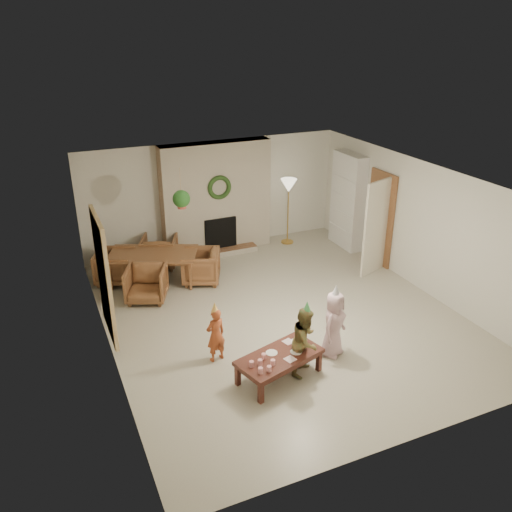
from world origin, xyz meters
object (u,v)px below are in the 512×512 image
dining_chair_near (146,284)px  dining_chair_far (160,251)px  coffee_table_top (279,357)px  child_pink (334,324)px  dining_table (154,268)px  dining_chair_left (115,267)px  dining_chair_right (201,266)px  child_red (216,335)px  child_plaid (305,341)px

dining_chair_near → dining_chair_far: same height
coffee_table_top → child_pink: bearing=-4.7°
dining_table → dining_chair_left: size_ratio=2.34×
dining_table → child_pink: size_ratio=1.60×
dining_chair_far → dining_chair_right: bearing=141.3°
child_red → child_plaid: 1.39m
dining_chair_near → child_red: 2.43m
child_red → child_plaid: child_plaid is taller
dining_chair_near → dining_chair_far: bearing=90.0°
dining_table → child_plaid: size_ratio=1.61×
dining_table → dining_chair_right: dining_chair_right is taller
child_red → child_pink: size_ratio=0.82×
dining_chair_left → child_plaid: (2.06, -4.20, 0.20)m
dining_chair_near → child_red: size_ratio=0.83×
dining_chair_left → child_red: size_ratio=0.83×
dining_chair_right → child_pink: size_ratio=0.68×
dining_chair_far → coffee_table_top: 4.63m
dining_chair_near → child_plaid: child_plaid is taller
dining_chair_right → coffee_table_top: (0.06, -3.50, 0.02)m
dining_chair_far → child_pink: (1.68, -4.37, 0.21)m
dining_table → dining_chair_far: 0.77m
dining_chair_right → child_plaid: 3.55m
dining_table → child_pink: child_pink is taller
dining_chair_left → dining_chair_far: bearing=-45.0°
dining_chair_right → child_red: bearing=10.0°
coffee_table_top → child_pink: 1.08m
dining_chair_far → child_pink: child_pink is taller
dining_chair_far → dining_chair_left: 1.08m
dining_chair_near → child_plaid: size_ratio=0.69×
dining_chair_right → child_red: child_red is taller
dining_chair_left → dining_chair_near: bearing=-135.0°
dining_chair_near → dining_chair_left: size_ratio=1.00×
coffee_table_top → child_red: 1.07m
dining_chair_near → child_pink: size_ratio=0.68×
child_red → child_pink: bearing=148.2°
dining_chair_far → child_red: 3.78m
dining_table → dining_chair_near: dining_chair_near is taller
child_pink → child_plaid: bearing=168.1°
dining_chair_left → child_red: bearing=-141.0°
dining_chair_far → dining_chair_left: size_ratio=1.00×
dining_chair_right → dining_chair_near: bearing=-51.3°
dining_chair_left → coffee_table_top: size_ratio=0.58×
dining_table → dining_chair_right: (0.88, -0.38, 0.03)m
child_plaid → dining_chair_right: bearing=56.5°
child_red → dining_chair_right: bearing=-116.5°
dining_table → dining_chair_near: bearing=-90.0°
dining_chair_far → dining_chair_near: bearing=90.0°
dining_chair_near → coffee_table_top: (1.24, -3.17, 0.02)m
dining_chair_left → coffee_table_top: bearing=-135.2°
dining_chair_far → coffee_table_top: dining_chair_far is taller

